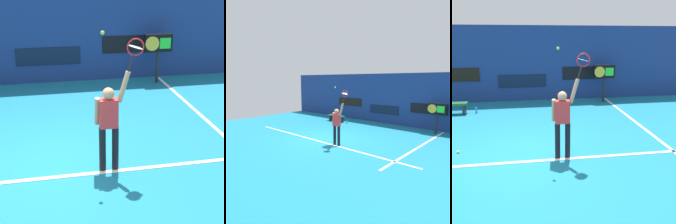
{
  "view_description": "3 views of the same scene",
  "coord_description": "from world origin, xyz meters",
  "views": [
    {
      "loc": [
        0.02,
        -5.91,
        3.56
      ],
      "look_at": [
        1.09,
        -0.3,
        1.2
      ],
      "focal_mm": 53.59,
      "sensor_mm": 36.0,
      "label": 1
    },
    {
      "loc": [
        7.43,
        -7.48,
        2.99
      ],
      "look_at": [
        0.72,
        0.09,
        1.47
      ],
      "focal_mm": 34.59,
      "sensor_mm": 36.0,
      "label": 2
    },
    {
      "loc": [
        0.23,
        -5.84,
        2.88
      ],
      "look_at": [
        1.06,
        -0.31,
        1.18
      ],
      "focal_mm": 39.37,
      "sensor_mm": 36.0,
      "label": 3
    }
  ],
  "objects": [
    {
      "name": "sponsor_banner_starboard",
      "position": [
        3.0,
        5.68,
        1.26
      ],
      "size": [
        2.2,
        0.03,
        0.6
      ],
      "primitive_type": "cube",
      "color": "black"
    },
    {
      "name": "tennis_racket",
      "position": [
        1.49,
        -0.34,
        2.36
      ],
      "size": [
        0.39,
        0.27,
        0.63
      ],
      "color": "black"
    },
    {
      "name": "ground_plane",
      "position": [
        0.0,
        0.0,
        0.0
      ],
      "size": [
        18.0,
        18.0,
        0.0
      ],
      "primitive_type": "plane",
      "color": "teal"
    },
    {
      "name": "back_wall",
      "position": [
        0.0,
        5.8,
        1.71
      ],
      "size": [
        18.0,
        0.2,
        3.41
      ],
      "primitive_type": "cube",
      "color": "navy",
      "rests_on": "ground_plane"
    },
    {
      "name": "sponsor_banner_portside",
      "position": [
        -3.0,
        5.68,
        1.29
      ],
      "size": [
        2.2,
        0.03,
        0.6
      ],
      "primitive_type": "cube",
      "color": "black"
    },
    {
      "name": "court_baseline",
      "position": [
        0.0,
        -0.44,
        0.01
      ],
      "size": [
        10.0,
        0.1,
        0.01
      ],
      "primitive_type": "cube",
      "color": "white",
      "rests_on": "ground_plane"
    },
    {
      "name": "tennis_player",
      "position": [
        1.03,
        -0.34,
        1.01
      ],
      "size": [
        0.65,
        0.31,
        1.98
      ],
      "color": "black",
      "rests_on": "ground_plane"
    },
    {
      "name": "court_sideline",
      "position": [
        3.97,
        2.0,
        0.01
      ],
      "size": [
        0.1,
        7.0,
        0.01
      ],
      "primitive_type": "cube",
      "color": "white",
      "rests_on": "ground_plane"
    },
    {
      "name": "spare_ball",
      "position": [
        -1.64,
        0.31,
        0.03
      ],
      "size": [
        0.07,
        0.07,
        0.07
      ],
      "primitive_type": "sphere",
      "color": "#CCE033",
      "rests_on": "ground_plane"
    },
    {
      "name": "water_bottle",
      "position": [
        -1.83,
        3.91,
        0.12
      ],
      "size": [
        0.07,
        0.07,
        0.24
      ],
      "primitive_type": "cylinder",
      "color": "#338CD8",
      "rests_on": "ground_plane"
    },
    {
      "name": "sponsor_banner_center",
      "position": [
        0.0,
        5.68,
        0.94
      ],
      "size": [
        2.2,
        0.03,
        0.6
      ],
      "primitive_type": "cube",
      "color": "#0C1933"
    },
    {
      "name": "tennis_ball",
      "position": [
        0.93,
        -0.33,
        2.66
      ],
      "size": [
        0.07,
        0.07,
        0.07
      ],
      "primitive_type": "sphere",
      "color": "#CCE033"
    },
    {
      "name": "scoreboard_clock",
      "position": [
        3.71,
        4.97,
        1.32
      ],
      "size": [
        0.96,
        0.2,
        1.7
      ],
      "color": "black",
      "rests_on": "ground_plane"
    }
  ]
}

